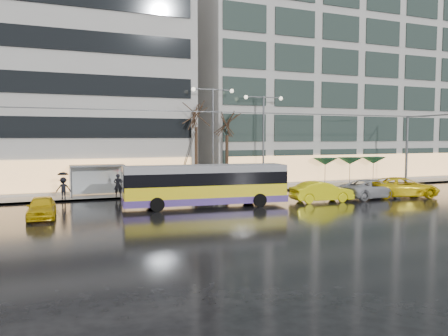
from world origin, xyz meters
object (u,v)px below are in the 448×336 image
trolleybus (206,186)px  street_lamp_near (213,124)px  taxi_a (42,207)px  bus_shelter (92,173)px

trolleybus → street_lamp_near: size_ratio=1.28×
trolleybus → taxi_a: 10.65m
trolleybus → street_lamp_near: (3.41, 7.80, 4.56)m
trolleybus → taxi_a: (-10.61, -0.49, -0.76)m
trolleybus → street_lamp_near: 9.65m
street_lamp_near → taxi_a: street_lamp_near is taller
bus_shelter → taxi_a: bus_shelter is taller
trolleybus → bus_shelter: size_ratio=2.75×
trolleybus → street_lamp_near: bearing=66.4°
bus_shelter → street_lamp_near: size_ratio=0.47×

